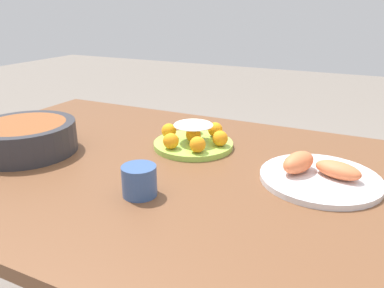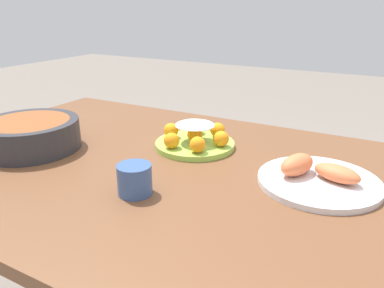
{
  "view_description": "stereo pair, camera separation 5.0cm",
  "coord_description": "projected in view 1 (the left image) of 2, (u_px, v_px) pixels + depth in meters",
  "views": [
    {
      "loc": [
        -0.38,
        0.77,
        1.09
      ],
      "look_at": [
        0.03,
        -0.08,
        0.74
      ],
      "focal_mm": 35.0,
      "sensor_mm": 36.0,
      "label": 1
    },
    {
      "loc": [
        -0.42,
        0.75,
        1.09
      ],
      "look_at": [
        0.03,
        -0.08,
        0.74
      ],
      "focal_mm": 35.0,
      "sensor_mm": 36.0,
      "label": 2
    }
  ],
  "objects": [
    {
      "name": "dining_table",
      "position": [
        190.0,
        197.0,
        0.97
      ],
      "size": [
        1.59,
        0.92,
        0.7
      ],
      "color": "brown",
      "rests_on": "ground_plane"
    },
    {
      "name": "serving_bowl",
      "position": [
        26.0,
        137.0,
        1.05
      ],
      "size": [
        0.28,
        0.28,
        0.08
      ],
      "color": "#2D2D33",
      "rests_on": "dining_table"
    },
    {
      "name": "cup_far",
      "position": [
        139.0,
        181.0,
        0.81
      ],
      "size": [
        0.08,
        0.08,
        0.07
      ],
      "color": "#38568E",
      "rests_on": "dining_table"
    },
    {
      "name": "seafood_platter",
      "position": [
        319.0,
        175.0,
        0.88
      ],
      "size": [
        0.28,
        0.28,
        0.06
      ],
      "color": "silver",
      "rests_on": "dining_table"
    },
    {
      "name": "cake_plate",
      "position": [
        194.0,
        139.0,
        1.09
      ],
      "size": [
        0.23,
        0.23,
        0.08
      ],
      "color": "#99CC4C",
      "rests_on": "dining_table"
    }
  ]
}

